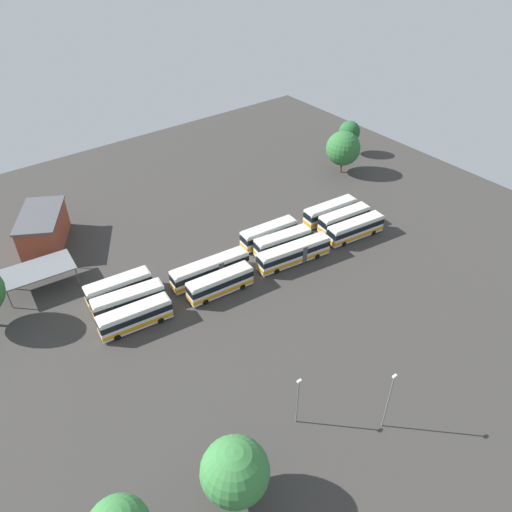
{
  "coord_description": "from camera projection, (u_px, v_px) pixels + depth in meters",
  "views": [
    {
      "loc": [
        38.97,
        53.45,
        51.98
      ],
      "look_at": [
        -1.45,
        0.62,
        1.57
      ],
      "focal_mm": 34.85,
      "sensor_mm": 36.0,
      "label": 1
    }
  ],
  "objects": [
    {
      "name": "tree_northeast",
      "position": [
        343.0,
        148.0,
        107.37
      ],
      "size": [
        7.43,
        7.43,
        9.44
      ],
      "color": "brown",
      "rests_on": "ground_plane"
    },
    {
      "name": "puddle_back_corner",
      "position": [
        310.0,
        221.0,
        95.01
      ],
      "size": [
        2.86,
        2.86,
        0.01
      ],
      "primitive_type": "cylinder",
      "color": "black",
      "rests_on": "ground_plane"
    },
    {
      "name": "bus_row2_slot1",
      "position": [
        210.0,
        269.0,
        80.07
      ],
      "size": [
        13.39,
        3.82,
        3.58
      ],
      "color": "silver",
      "rests_on": "ground_plane"
    },
    {
      "name": "tree_south_edge",
      "position": [
        349.0,
        132.0,
        115.14
      ],
      "size": [
        4.91,
        4.91,
        7.93
      ],
      "color": "brown",
      "rests_on": "ground_plane"
    },
    {
      "name": "bus_row0_slot2",
      "position": [
        355.0,
        229.0,
        89.43
      ],
      "size": [
        11.36,
        3.89,
        3.58
      ],
      "color": "silver",
      "rests_on": "ground_plane"
    },
    {
      "name": "bus_row3_slot1",
      "position": [
        129.0,
        301.0,
        74.1
      ],
      "size": [
        10.99,
        4.13,
        3.58
      ],
      "color": "silver",
      "rests_on": "ground_plane"
    },
    {
      "name": "bus_row1_slot2",
      "position": [
        294.0,
        253.0,
        83.55
      ],
      "size": [
        13.43,
        4.34,
        3.58
      ],
      "color": "silver",
      "rests_on": "ground_plane"
    },
    {
      "name": "bus_row3_slot2",
      "position": [
        135.0,
        317.0,
        71.38
      ],
      "size": [
        10.84,
        3.73,
        3.58
      ],
      "color": "silver",
      "rests_on": "ground_plane"
    },
    {
      "name": "bus_row1_slot0",
      "position": [
        269.0,
        234.0,
        88.19
      ],
      "size": [
        10.78,
        3.43,
        3.58
      ],
      "color": "silver",
      "rests_on": "ground_plane"
    },
    {
      "name": "tree_north_edge",
      "position": [
        235.0,
        472.0,
        49.16
      ],
      "size": [
        7.07,
        7.07,
        8.79
      ],
      "color": "brown",
      "rests_on": "ground_plane"
    },
    {
      "name": "lamp_post_mid_lot",
      "position": [
        298.0,
        400.0,
        57.17
      ],
      "size": [
        0.56,
        0.28,
        7.68
      ],
      "color": "slate",
      "rests_on": "ground_plane"
    },
    {
      "name": "bus_row3_slot0",
      "position": [
        119.0,
        288.0,
        76.47
      ],
      "size": [
        10.33,
        3.61,
        3.58
      ],
      "color": "silver",
      "rests_on": "ground_plane"
    },
    {
      "name": "bus_row0_slot1",
      "position": [
        344.0,
        219.0,
        92.04
      ],
      "size": [
        10.54,
        3.63,
        3.58
      ],
      "color": "silver",
      "rests_on": "ground_plane"
    },
    {
      "name": "bus_row2_slot2",
      "position": [
        220.0,
        283.0,
        77.32
      ],
      "size": [
        10.91,
        3.47,
        3.58
      ],
      "color": "silver",
      "rests_on": "ground_plane"
    },
    {
      "name": "lamp_post_near_entrance",
      "position": [
        389.0,
        400.0,
        56.25
      ],
      "size": [
        0.56,
        0.28,
        9.22
      ],
      "color": "slate",
      "rests_on": "ground_plane"
    },
    {
      "name": "puddle_between_rows",
      "position": [
        306.0,
        235.0,
        91.07
      ],
      "size": [
        3.07,
        3.07,
        0.01
      ],
      "primitive_type": "cylinder",
      "color": "black",
      "rests_on": "ground_plane"
    },
    {
      "name": "maintenance_shelter",
      "position": [
        37.0,
        270.0,
        77.57
      ],
      "size": [
        11.3,
        6.87,
        3.56
      ],
      "color": "slate",
      "rests_on": "ground_plane"
    },
    {
      "name": "bus_row0_slot0",
      "position": [
        330.0,
        211.0,
        94.1
      ],
      "size": [
        11.1,
        3.52,
        3.58
      ],
      "color": "silver",
      "rests_on": "ground_plane"
    },
    {
      "name": "depot_building",
      "position": [
        43.0,
        229.0,
        87.36
      ],
      "size": [
        11.84,
        13.89,
        6.08
      ],
      "color": "#99422D",
      "rests_on": "ground_plane"
    },
    {
      "name": "bus_row1_slot1",
      "position": [
        282.0,
        242.0,
        86.1
      ],
      "size": [
        10.46,
        3.98,
        3.58
      ],
      "color": "silver",
      "rests_on": "ground_plane"
    },
    {
      "name": "ground_plane",
      "position": [
        247.0,
        265.0,
        84.1
      ],
      "size": [
        118.93,
        118.93,
        0.0
      ],
      "primitive_type": "plane",
      "color": "#383533"
    }
  ]
}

